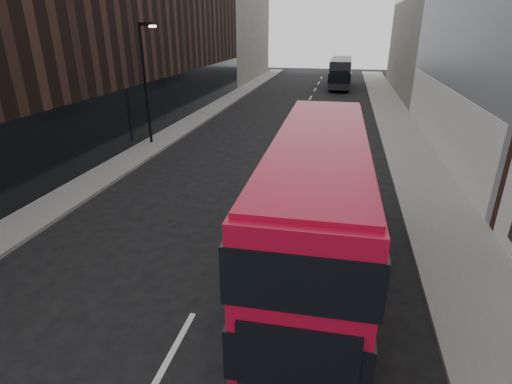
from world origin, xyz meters
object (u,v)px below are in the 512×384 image
Objects in this scene: red_bus at (317,202)px; car_c at (313,120)px; grey_bus at (340,72)px; street_lamp at (146,76)px; car_a at (332,180)px; car_b at (320,117)px.

red_bus is 18.39m from car_c.
red_bus is 1.03× the size of grey_bus.
street_lamp reaches higher than car_a.
street_lamp is 11.82m from car_c.
street_lamp reaches higher than car_c.
car_c reaches higher than car_b.
grey_bus is 34.49m from car_a.
car_c is at bearing -110.23° from car_b.
street_lamp is at bearing 131.33° from red_bus.
car_b is (9.97, 7.49, -3.56)m from street_lamp.
street_lamp reaches higher than grey_bus.
street_lamp is 0.65× the size of red_bus.
car_a is (0.41, -34.47, -1.08)m from grey_bus.
red_bus is 2.14× the size of car_c.
car_b is at bearing 74.40° from car_c.
red_bus is 19.85m from car_b.
grey_bus reaches higher than car_c.
red_bus is 40.73m from grey_bus.
car_b is (-1.13, 19.74, -1.78)m from red_bus.
street_lamp is at bearing -148.83° from car_c.
car_a is (0.30, 6.25, -1.67)m from red_bus.
grey_bus is (10.99, 28.47, -2.38)m from street_lamp.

